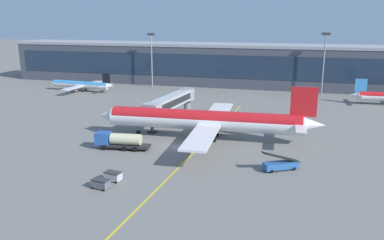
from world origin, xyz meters
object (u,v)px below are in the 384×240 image
Objects in this scene: baggage_cart_0 at (101,184)px; commuter_jet_far at (81,85)px; baggage_cart_1 at (113,176)px; main_airliner at (205,120)px; belt_loader at (281,164)px; fuel_tanker at (119,140)px.

baggage_cart_0 is 86.62m from commuter_jet_far.
commuter_jet_far is (-46.97, 69.92, 1.62)m from baggage_cart_1.
belt_loader is (16.54, -14.09, -3.13)m from main_airliner.
main_airliner is 7.43× the size of belt_loader.
fuel_tanker is at bearing 174.56° from belt_loader.
belt_loader reaches higher than fuel_tanker.
baggage_cart_1 is (6.01, -14.79, -0.96)m from fuel_tanker.
main_airliner is 17.07× the size of baggage_cart_1.
fuel_tanker is 16.00m from baggage_cart_1.
main_airliner is 27.56m from baggage_cart_1.
belt_loader is at bearing 30.10° from baggage_cart_0.
main_airliner is at bearing 36.87° from fuel_tanker.
commuter_jet_far is (-46.48, 73.08, 1.62)m from baggage_cart_0.
baggage_cart_0 is (-25.83, -14.97, -0.21)m from belt_loader.
fuel_tanker is (-14.81, -11.10, -2.37)m from main_airliner.
fuel_tanker is 3.86× the size of baggage_cart_1.
baggage_cart_0 is at bearing -72.90° from fuel_tanker.
main_airliner is at bearing 139.57° from belt_loader.
fuel_tanker is at bearing -53.39° from commuter_jet_far.
baggage_cart_0 is 3.20m from baggage_cart_1.
main_airliner is 1.83× the size of commuter_jet_far.
baggage_cart_0 is at bearing -149.90° from belt_loader.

